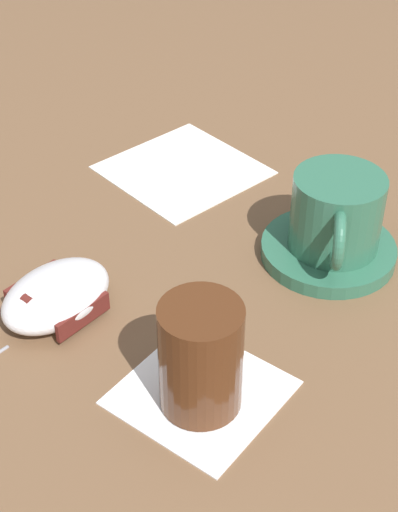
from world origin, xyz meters
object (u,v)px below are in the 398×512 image
Objects in this scene: saucer at (328,250)px; drinking_glass at (201,357)px; computer_mouse at (56,295)px; coffee_cup at (337,214)px.

saucer is 1.38× the size of drinking_glass.
saucer is at bearing 146.55° from computer_mouse.
drinking_glass is at bearing 4.85° from saucer.
coffee_cup is 1.18× the size of drinking_glass.
saucer is 1.17× the size of coffee_cup.
computer_mouse is at bearing -34.10° from coffee_cup.
computer_mouse is at bearing -33.45° from saucer.
saucer is at bearing -86.72° from coffee_cup.
drinking_glass is at bearing 3.90° from coffee_cup.
saucer is 0.04m from coffee_cup.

